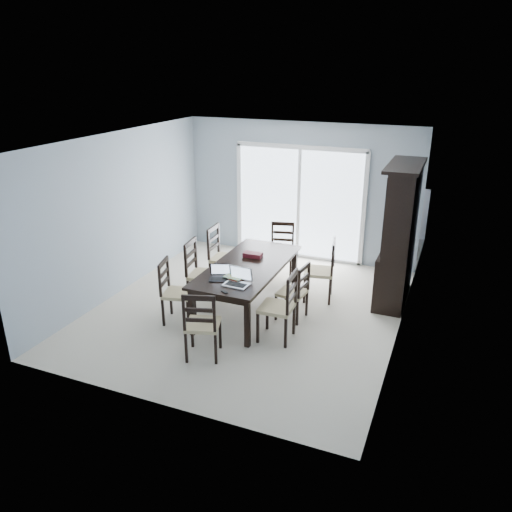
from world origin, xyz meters
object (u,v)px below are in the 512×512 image
object	(u,v)px
chair_end_near	(201,319)
chair_end_far	(282,244)
cell_phone	(225,292)
china_hutch	(399,236)
chair_left_near	(172,285)
chair_left_far	(220,250)
chair_left_mid	(198,266)
hot_tub	(277,214)
dining_table	(248,269)
chair_right_far	(326,264)
laptop_dark	(220,276)
laptop_silver	(236,281)
chair_right_mid	(298,286)
game_box	(253,255)
chair_right_near	(284,299)

from	to	relation	value
chair_end_near	chair_end_far	bearing A→B (deg)	72.47
cell_phone	china_hutch	bearing A→B (deg)	81.81
chair_left_near	chair_left_far	distance (m)	1.43
chair_left_mid	hot_tub	world-z (taller)	chair_left_mid
dining_table	chair_left_mid	distance (m)	0.82
chair_left_far	chair_end_far	world-z (taller)	chair_left_far
chair_right_far	laptop_dark	world-z (taller)	chair_right_far
chair_left_mid	dining_table	bearing A→B (deg)	87.76
chair_right_far	cell_phone	xyz separation A→B (m)	(-0.90, -1.80, 0.14)
laptop_silver	laptop_dark	bearing A→B (deg)	166.05
chair_right_mid	chair_right_far	xyz separation A→B (m)	(0.20, 0.81, 0.08)
game_box	chair_right_mid	bearing A→B (deg)	-21.21
china_hutch	hot_tub	bearing A→B (deg)	141.18
china_hutch	game_box	world-z (taller)	china_hutch
laptop_silver	game_box	world-z (taller)	laptop_silver
cell_phone	laptop_dark	bearing A→B (deg)	157.14
china_hutch	laptop_silver	bearing A→B (deg)	-133.31
laptop_silver	game_box	distance (m)	1.08
chair_right_near	game_box	world-z (taller)	chair_right_near
china_hutch	chair_right_far	world-z (taller)	china_hutch
dining_table	chair_left_near	size ratio (longest dim) A/B	2.00
dining_table	game_box	xyz separation A→B (m)	(-0.05, 0.32, 0.11)
chair_left_mid	hot_tub	bearing A→B (deg)	173.05
china_hutch	chair_left_near	xyz separation A→B (m)	(-2.91, -1.99, -0.49)
dining_table	chair_right_mid	size ratio (longest dim) A/B	2.16
chair_right_near	game_box	xyz separation A→B (m)	(-0.85, 0.97, 0.17)
china_hutch	chair_left_near	world-z (taller)	china_hutch
chair_end_near	china_hutch	bearing A→B (deg)	36.21
china_hutch	chair_left_far	world-z (taller)	china_hutch
laptop_silver	hot_tub	bearing A→B (deg)	105.68
dining_table	china_hutch	distance (m)	2.41
chair_right_mid	game_box	world-z (taller)	chair_right_mid
china_hutch	hot_tub	world-z (taller)	china_hutch
dining_table	hot_tub	bearing A→B (deg)	103.25
chair_right_far	game_box	world-z (taller)	chair_right_far
china_hutch	chair_right_mid	xyz separation A→B (m)	(-1.23, -1.26, -0.53)
dining_table	game_box	bearing A→B (deg)	99.36
chair_end_far	laptop_dark	size ratio (longest dim) A/B	3.18
chair_right_near	game_box	bearing A→B (deg)	39.44
cell_phone	chair_right_far	bearing A→B (deg)	95.92
chair_right_mid	laptop_silver	distance (m)	1.01
chair_left_near	chair_end_far	bearing A→B (deg)	144.60
chair_end_near	chair_left_mid	bearing A→B (deg)	102.19
chair_right_near	chair_right_far	distance (m)	1.46
chair_right_near	laptop_silver	world-z (taller)	chair_right_near
chair_left_near	hot_tub	distance (m)	4.29
chair_left_mid	chair_right_near	size ratio (longest dim) A/B	1.03
chair_right_near	chair_end_far	xyz separation A→B (m)	(-0.80, 2.17, -0.04)
chair_left_far	laptop_dark	xyz separation A→B (m)	(0.66, -1.34, 0.16)
dining_table	chair_right_near	distance (m)	1.03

